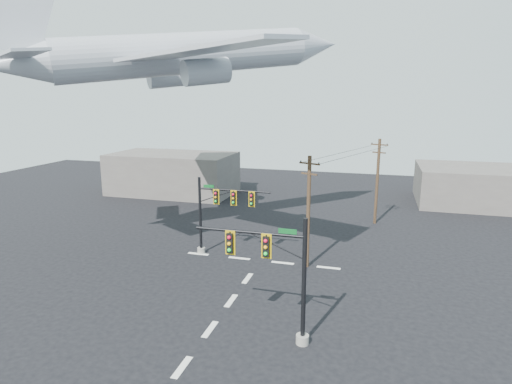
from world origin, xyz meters
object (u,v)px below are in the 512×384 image
(airliner, at_px, (187,55))
(signal_mast_far, at_px, (217,212))
(signal_mast_near, at_px, (280,276))
(utility_pole_a, at_px, (308,210))
(utility_pole_b, at_px, (377,180))

(airliner, bearing_deg, signal_mast_far, -77.01)
(signal_mast_near, bearing_deg, signal_mast_far, 125.02)
(signal_mast_far, relative_size, utility_pole_a, 0.75)
(utility_pole_a, bearing_deg, utility_pole_b, 92.61)
(signal_mast_near, distance_m, utility_pole_b, 27.26)
(utility_pole_a, bearing_deg, airliner, -171.08)
(utility_pole_a, xyz_separation_m, utility_pole_b, (5.42, 14.97, 0.08))
(signal_mast_near, xyz_separation_m, airliner, (-12.16, 14.66, 13.86))
(utility_pole_a, height_order, utility_pole_b, utility_pole_b)
(signal_mast_near, xyz_separation_m, utility_pole_b, (5.16, 26.75, 0.98))
(utility_pole_a, relative_size, airliner, 0.34)
(signal_mast_far, bearing_deg, signal_mast_near, -54.98)
(signal_mast_far, bearing_deg, utility_pole_a, -3.40)
(signal_mast_near, relative_size, utility_pole_a, 0.80)
(signal_mast_far, bearing_deg, utility_pole_b, 46.45)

